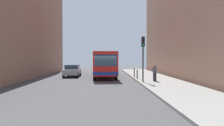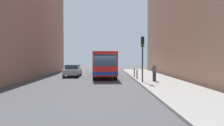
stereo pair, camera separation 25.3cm
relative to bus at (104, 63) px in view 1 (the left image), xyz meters
name	(u,v)px [view 1 (the left image)]	position (x,y,z in m)	size (l,w,h in m)	color
ground_plane	(104,81)	(0.04, -4.84, -1.73)	(80.00, 80.00, 0.00)	#424244
sidewalk	(157,80)	(5.44, -4.84, -1.65)	(4.40, 40.00, 0.15)	gray
building_left	(6,18)	(-11.46, -0.84, 5.25)	(7.00, 32.00, 13.95)	#936B56
building_right	(200,6)	(11.54, -0.84, 6.86)	(7.00, 32.00, 17.18)	#936B56
bus	(104,63)	(0.00, 0.00, 0.00)	(2.92, 11.10, 3.00)	red
car_beside_bus	(72,70)	(-3.94, 0.41, -0.94)	(1.90, 4.42, 1.48)	#A5A8AD
traffic_light	(143,50)	(3.59, -7.30, 1.28)	(0.28, 0.33, 4.10)	black
bollard_near	(137,74)	(3.49, -4.27, -1.10)	(0.11, 0.11, 0.95)	black
bollard_mid	(134,73)	(3.49, -1.88, -1.10)	(0.11, 0.11, 0.95)	black
pedestrian_near_signal	(155,73)	(4.81, -6.61, -0.79)	(0.38, 0.38, 1.59)	#26262D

